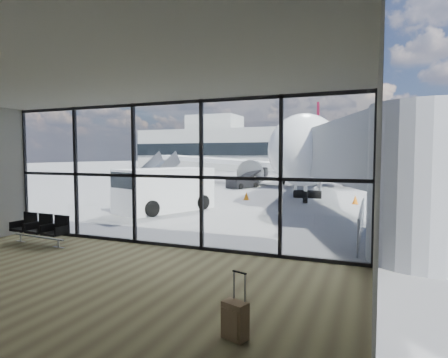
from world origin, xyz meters
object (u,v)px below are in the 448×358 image
Objects in this scene: airliner at (314,153)px; service_van at (163,189)px; belt_loader at (243,181)px; mobile_stairs at (151,189)px; seating_row at (42,228)px; suitcase at (235,320)px.

airliner is 21.28m from service_van.
mobile_stairs is at bearing -85.40° from belt_loader.
seating_row is at bearing -105.46° from airliner.
airliner is at bearing 114.79° from suitcase.
belt_loader reaches higher than seating_row.
belt_loader is 1.04× the size of mobile_stairs.
airliner is 8.56m from belt_loader.
mobile_stairs is at bearing -124.06° from airliner.
seating_row is 0.40× the size of service_van.
service_van is (-8.06, 11.25, 0.80)m from suitcase.
belt_loader is (-0.53, 14.26, -0.54)m from service_van.
mobile_stairs is (-3.89, 12.39, 0.06)m from seating_row.
airliner is at bearing 99.25° from service_van.
seating_row is at bearing -62.83° from mobile_stairs.
belt_loader is at bearing -134.78° from airliner.
service_van is 14.28m from belt_loader.
seating_row is 12.99m from mobile_stairs.
seating_row is at bearing -64.97° from belt_loader.
airliner is (-3.54, 31.95, 2.75)m from suitcase.
mobile_stairs is (-8.28, -15.97, -2.47)m from airliner.
seating_row is 0.58× the size of mobile_stairs.
seating_row is 28.81m from airliner.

